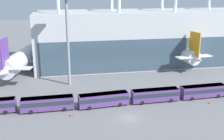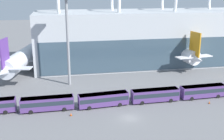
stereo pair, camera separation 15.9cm
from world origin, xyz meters
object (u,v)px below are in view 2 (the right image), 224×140
object	(u,v)px
shuttle_bus_2	(103,99)
shuttle_bus_4	(203,91)
floodlight_mast	(67,27)
shuttle_bus_3	(155,94)
airliner_at_gate_far	(170,49)
traffic_cone_0	(209,102)
shuttle_bus_1	(47,103)
traffic_cone_1	(71,114)
airliner_at_gate_near	(25,57)

from	to	relation	value
shuttle_bus_2	shuttle_bus_4	size ratio (longest dim) A/B	1.01
shuttle_bus_2	floodlight_mast	xyz separation A→B (m)	(-7.27, 17.89, 14.96)
floodlight_mast	shuttle_bus_3	bearing A→B (deg)	-40.59
airliner_at_gate_far	shuttle_bus_3	distance (m)	42.25
traffic_cone_0	shuttle_bus_2	bearing A→B (deg)	172.98
shuttle_bus_1	shuttle_bus_4	xyz separation A→B (m)	(39.35, 0.77, 0.00)
traffic_cone_1	airliner_at_gate_far	bearing A→B (deg)	46.21
shuttle_bus_2	airliner_at_gate_far	bearing A→B (deg)	45.04
shuttle_bus_3	traffic_cone_1	xyz separation A→B (m)	(-21.09, -4.22, -1.60)
shuttle_bus_1	traffic_cone_0	xyz separation A→B (m)	(39.07, -3.21, -1.61)
shuttle_bus_4	traffic_cone_0	size ratio (longest dim) A/B	18.77
airliner_at_gate_near	traffic_cone_1	world-z (taller)	airliner_at_gate_near
airliner_at_gate_far	traffic_cone_0	world-z (taller)	airliner_at_gate_far
shuttle_bus_2	airliner_at_gate_near	bearing A→B (deg)	116.64
floodlight_mast	airliner_at_gate_near	bearing A→B (deg)	129.63
traffic_cone_0	airliner_at_gate_near	bearing A→B (deg)	141.18
floodlight_mast	traffic_cone_1	bearing A→B (deg)	-91.88
shuttle_bus_2	traffic_cone_0	size ratio (longest dim) A/B	18.90
shuttle_bus_3	shuttle_bus_4	world-z (taller)	same
airliner_at_gate_far	shuttle_bus_2	bearing A→B (deg)	131.92
shuttle_bus_2	shuttle_bus_3	world-z (taller)	same
shuttle_bus_3	shuttle_bus_4	size ratio (longest dim) A/B	1.00
shuttle_bus_4	traffic_cone_0	world-z (taller)	shuttle_bus_4
shuttle_bus_2	shuttle_bus_3	xyz separation A→B (m)	(13.12, 0.43, 0.00)
airliner_at_gate_near	shuttle_bus_4	size ratio (longest dim) A/B	3.62
shuttle_bus_3	traffic_cone_0	distance (m)	13.44
airliner_at_gate_near	floodlight_mast	size ratio (longest dim) A/B	1.72
shuttle_bus_4	floodlight_mast	world-z (taller)	floodlight_mast
airliner_at_gate_near	traffic_cone_1	bearing A→B (deg)	-148.81
airliner_at_gate_near	shuttle_bus_1	xyz separation A→B (m)	(8.15, -34.79, -3.27)
shuttle_bus_2	floodlight_mast	bearing A→B (deg)	107.31
shuttle_bus_1	traffic_cone_0	size ratio (longest dim) A/B	18.69
airliner_at_gate_near	traffic_cone_0	world-z (taller)	airliner_at_gate_near
shuttle_bus_2	traffic_cone_1	world-z (taller)	shuttle_bus_2
airliner_at_gate_far	traffic_cone_1	bearing A→B (deg)	128.30
airliner_at_gate_near	shuttle_bus_3	xyz separation A→B (m)	(34.38, -34.37, -3.27)
airliner_at_gate_near	traffic_cone_1	xyz separation A→B (m)	(13.29, -38.58, -4.88)
airliner_at_gate_near	airliner_at_gate_far	xyz separation A→B (m)	(53.38, 3.24, -0.17)
shuttle_bus_1	shuttle_bus_2	xyz separation A→B (m)	(13.12, -0.01, 0.00)
floodlight_mast	traffic_cone_0	bearing A→B (deg)	-32.41
floodlight_mast	traffic_cone_0	size ratio (longest dim) A/B	39.53
airliner_at_gate_far	shuttle_bus_4	bearing A→B (deg)	163.12
shuttle_bus_1	shuttle_bus_2	size ratio (longest dim) A/B	0.99
airliner_at_gate_far	floodlight_mast	size ratio (longest dim) A/B	1.64
airliner_at_gate_far	traffic_cone_0	xyz separation A→B (m)	(-6.16, -41.24, -4.72)
shuttle_bus_1	shuttle_bus_3	size ratio (longest dim) A/B	1.00
traffic_cone_0	traffic_cone_1	world-z (taller)	traffic_cone_1
traffic_cone_0	traffic_cone_1	xyz separation A→B (m)	(-33.93, -0.59, 0.01)
shuttle_bus_4	traffic_cone_1	bearing A→B (deg)	-174.63
shuttle_bus_1	floodlight_mast	bearing A→B (deg)	70.91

